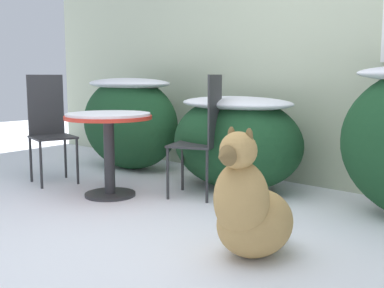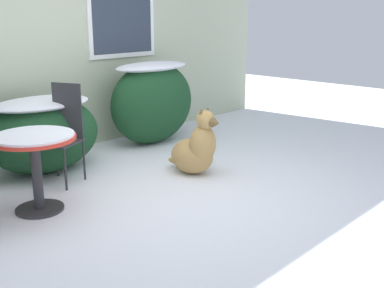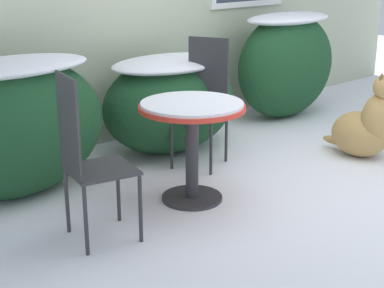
# 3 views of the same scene
# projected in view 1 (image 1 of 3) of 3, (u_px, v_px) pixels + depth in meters

# --- Properties ---
(ground_plane) EXTENTS (16.00, 16.00, 0.00)m
(ground_plane) POSITION_uv_depth(u_px,v_px,m) (125.00, 243.00, 2.94)
(ground_plane) COLOR white
(shrub_left) EXTENTS (1.35, 0.71, 0.99)m
(shrub_left) POSITION_uv_depth(u_px,v_px,m) (129.00, 120.00, 5.23)
(shrub_left) COLOR #194223
(shrub_left) RESTS_ON ground_plane
(shrub_middle) EXTENTS (1.30, 0.86, 0.83)m
(shrub_middle) POSITION_uv_depth(u_px,v_px,m) (236.00, 139.00, 4.29)
(shrub_middle) COLOR #194223
(shrub_middle) RESTS_ON ground_plane
(patio_table) EXTENTS (0.73, 0.73, 0.71)m
(patio_table) POSITION_uv_depth(u_px,v_px,m) (109.00, 132.00, 4.02)
(patio_table) COLOR #2D2D30
(patio_table) RESTS_ON ground_plane
(patio_chair_near_table) EXTENTS (0.49, 0.49, 1.02)m
(patio_chair_near_table) POSITION_uv_depth(u_px,v_px,m) (203.00, 133.00, 3.98)
(patio_chair_near_table) COLOR #2D2D30
(patio_chair_near_table) RESTS_ON ground_plane
(patio_chair_far_side) EXTENTS (0.45, 0.45, 1.02)m
(patio_chair_far_side) POSITION_uv_depth(u_px,v_px,m) (50.00, 126.00, 4.58)
(patio_chair_far_side) COLOR #2D2D30
(patio_chair_far_side) RESTS_ON ground_plane
(dog) EXTENTS (0.44, 0.72, 0.75)m
(dog) POSITION_uv_depth(u_px,v_px,m) (250.00, 211.00, 2.66)
(dog) COLOR tan
(dog) RESTS_ON ground_plane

